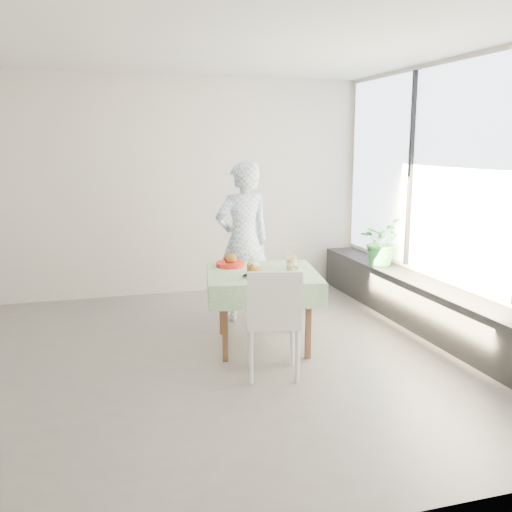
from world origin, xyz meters
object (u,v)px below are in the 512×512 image
object	(u,v)px
main_dish	(256,272)
diner	(243,242)
cafe_table	(262,300)
juice_cup_orange	(291,263)
potted_plant	(381,241)
chair_near	(273,342)
chair_far	(254,299)

from	to	relation	value
main_dish	diner	bearing A→B (deg)	80.86
cafe_table	juice_cup_orange	bearing A→B (deg)	-0.43
diner	potted_plant	bearing A→B (deg)	172.31
chair_near	chair_far	bearing A→B (deg)	79.72
main_dish	potted_plant	world-z (taller)	potted_plant
chair_near	juice_cup_orange	bearing A→B (deg)	59.53
cafe_table	main_dish	bearing A→B (deg)	-122.18
chair_far	juice_cup_orange	xyz separation A→B (m)	(0.15, -0.78, 0.56)
chair_near	main_dish	xyz separation A→B (m)	(0.00, 0.51, 0.50)
chair_far	main_dish	distance (m)	1.15
juice_cup_orange	main_dish	bearing A→B (deg)	-154.69
chair_near	potted_plant	xyz separation A→B (m)	(1.92, 1.70, 0.50)
chair_near	main_dish	distance (m)	0.72
juice_cup_orange	potted_plant	world-z (taller)	potted_plant
chair_near	diner	bearing A→B (deg)	83.69
cafe_table	chair_near	bearing A→B (deg)	-100.09
chair_far	main_dish	world-z (taller)	main_dish
cafe_table	chair_near	world-z (taller)	chair_near
chair_near	diner	world-z (taller)	diner
cafe_table	juice_cup_orange	size ratio (longest dim) A/B	4.08
chair_far	juice_cup_orange	bearing A→B (deg)	-79.27
juice_cup_orange	chair_near	bearing A→B (deg)	-120.47
chair_near	main_dish	bearing A→B (deg)	89.84
diner	chair_far	bearing A→B (deg)	116.64
main_dish	chair_near	bearing A→B (deg)	-90.16
main_dish	juice_cup_orange	world-z (taller)	juice_cup_orange
cafe_table	juice_cup_orange	world-z (taller)	juice_cup_orange
diner	main_dish	distance (m)	1.12
juice_cup_orange	diner	bearing A→B (deg)	104.91
chair_far	chair_near	size ratio (longest dim) A/B	0.87
main_dish	potted_plant	size ratio (longest dim) A/B	0.49
diner	main_dish	xyz separation A→B (m)	(-0.18, -1.10, -0.09)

